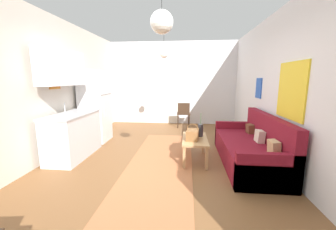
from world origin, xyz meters
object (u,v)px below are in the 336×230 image
bamboo_vase (200,130)px  accent_chair (184,113)px  refrigerator (95,106)px  pendant_lamp_near (162,22)px  coffee_table (195,141)px  couch (252,149)px  pendant_lamp_far (164,54)px  handbag (192,134)px

bamboo_vase → accent_chair: bamboo_vase is taller
refrigerator → pendant_lamp_near: 3.30m
accent_chair → refrigerator: bearing=34.4°
refrigerator → pendant_lamp_near: size_ratio=2.51×
coffee_table → accent_chair: size_ratio=1.13×
couch → pendant_lamp_far: size_ratio=2.84×
handbag → couch: bearing=2.2°
pendant_lamp_far → handbag: bearing=-61.7°
accent_chair → bamboo_vase: bearing=96.0°
couch → refrigerator: 3.75m
handbag → pendant_lamp_near: pendant_lamp_near is taller
accent_chair → handbag: bearing=92.0°
bamboo_vase → accent_chair: bearing=98.7°
couch → pendant_lamp_near: pendant_lamp_near is taller
couch → coffee_table: bearing=177.6°
handbag → pendant_lamp_near: size_ratio=0.49×
refrigerator → coffee_table: bearing=-22.9°
couch → accent_chair: (-1.34, 2.74, 0.20)m
refrigerator → pendant_lamp_near: pendant_lamp_near is taller
refrigerator → couch: bearing=-17.1°
pendant_lamp_far → coffee_table: bearing=-58.2°
handbag → refrigerator: size_ratio=0.19×
bamboo_vase → pendant_lamp_far: pendant_lamp_far is taller
coffee_table → bamboo_vase: size_ratio=1.96×
pendant_lamp_far → couch: bearing=-34.3°
couch → handbag: bearing=-177.8°
pendant_lamp_far → accent_chair: bearing=73.2°
handbag → accent_chair: 2.79m
pendant_lamp_near → pendant_lamp_far: size_ratio=0.93×
bamboo_vase → accent_chair: 2.59m
couch → accent_chair: size_ratio=2.66×
handbag → pendant_lamp_far: bearing=118.3°
coffee_table → handbag: 0.19m
bamboo_vase → pendant_lamp_near: bearing=-113.7°
refrigerator → handbag: bearing=-25.1°
pendant_lamp_far → pendant_lamp_near: bearing=-84.0°
bamboo_vase → couch: bearing=-11.0°
bamboo_vase → refrigerator: size_ratio=0.26×
pendant_lamp_near → bamboo_vase: bearing=66.3°
couch → coffee_table: couch is taller
accent_chair → pendant_lamp_near: size_ratio=1.14×
handbag → accent_chair: accent_chair is taller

